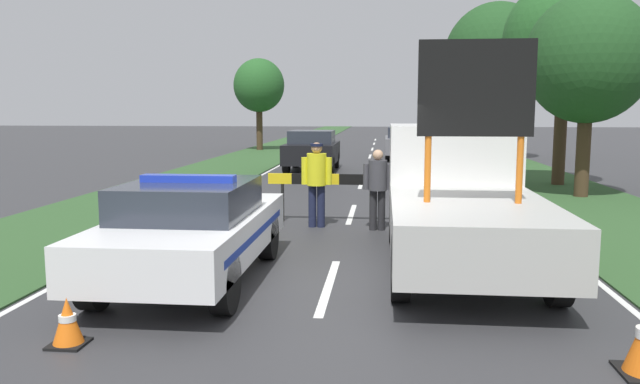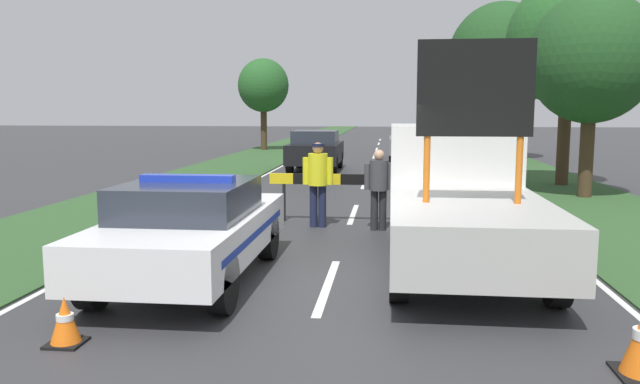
% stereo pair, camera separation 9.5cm
% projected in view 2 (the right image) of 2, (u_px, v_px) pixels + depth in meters
% --- Properties ---
extents(ground_plane, '(160.00, 160.00, 0.00)m').
position_uv_depth(ground_plane, '(327.00, 286.00, 8.68)').
color(ground_plane, '#333335').
extents(lane_markings, '(7.69, 59.91, 0.01)m').
position_uv_depth(lane_markings, '(369.00, 171.00, 24.67)').
color(lane_markings, silver).
rests_on(lane_markings, ground).
extents(grass_verge_left, '(3.84, 120.00, 0.03)m').
position_uv_depth(grass_verge_left, '(247.00, 162.00, 29.02)').
color(grass_verge_left, '#2D5128').
rests_on(grass_verge_left, ground).
extents(grass_verge_right, '(3.84, 120.00, 0.03)m').
position_uv_depth(grass_verge_right, '(503.00, 164.00, 27.73)').
color(grass_verge_right, '#2D5128').
rests_on(grass_verge_right, ground).
extents(police_car, '(1.88, 4.58, 1.54)m').
position_uv_depth(police_car, '(192.00, 228.00, 8.85)').
color(police_car, white).
rests_on(police_car, ground).
extents(work_truck, '(2.18, 5.67, 3.35)m').
position_uv_depth(work_truck, '(459.00, 195.00, 9.99)').
color(work_truck, white).
rests_on(work_truck, ground).
extents(road_barrier, '(3.10, 0.08, 1.05)m').
position_uv_depth(road_barrier, '(341.00, 182.00, 13.46)').
color(road_barrier, black).
rests_on(road_barrier, ground).
extents(police_officer, '(0.63, 0.40, 1.76)m').
position_uv_depth(police_officer, '(318.00, 177.00, 12.87)').
color(police_officer, '#191E38').
rests_on(police_officer, ground).
extents(pedestrian_civilian, '(0.59, 0.37, 1.64)m').
position_uv_depth(pedestrian_civilian, '(379.00, 183.00, 12.55)').
color(pedestrian_civilian, '#232326').
rests_on(pedestrian_civilian, ground).
extents(traffic_cone_centre_front, '(0.52, 0.52, 0.72)m').
position_uv_depth(traffic_cone_centre_front, '(255.00, 197.00, 14.88)').
color(traffic_cone_centre_front, black).
rests_on(traffic_cone_centre_front, ground).
extents(traffic_cone_near_truck, '(0.37, 0.37, 0.51)m').
position_uv_depth(traffic_cone_near_truck, '(65.00, 321.00, 6.48)').
color(traffic_cone_near_truck, black).
rests_on(traffic_cone_near_truck, ground).
extents(traffic_cone_behind_barrier, '(0.41, 0.41, 0.57)m').
position_uv_depth(traffic_cone_behind_barrier, '(218.00, 207.00, 13.81)').
color(traffic_cone_behind_barrier, black).
rests_on(traffic_cone_behind_barrier, ground).
extents(queued_car_van_white, '(1.83, 4.18, 1.34)m').
position_uv_depth(queued_car_van_white, '(434.00, 169.00, 18.11)').
color(queued_car_van_white, silver).
rests_on(queued_car_van_white, ground).
extents(queued_car_sedan_black, '(1.95, 4.02, 1.60)m').
position_uv_depth(queued_car_sedan_black, '(316.00, 150.00, 24.84)').
color(queued_car_sedan_black, black).
rests_on(queued_car_sedan_black, ground).
extents(queued_car_suv_grey, '(1.93, 4.51, 1.58)m').
position_uv_depth(queued_car_suv_grey, '(409.00, 143.00, 30.51)').
color(queued_car_suv_grey, slate).
rests_on(queued_car_suv_grey, ground).
extents(roadside_tree_near_left, '(3.35, 3.35, 5.57)m').
position_uv_depth(roadside_tree_near_left, '(592.00, 59.00, 16.79)').
color(roadside_tree_near_left, '#42301E').
rests_on(roadside_tree_near_left, ground).
extents(roadside_tree_near_right, '(2.99, 2.99, 5.41)m').
position_uv_depth(roadside_tree_near_right, '(263.00, 86.00, 36.78)').
color(roadside_tree_near_right, '#42301E').
rests_on(roadside_tree_near_right, ground).
extents(roadside_tree_mid_left, '(5.08, 5.08, 7.58)m').
position_uv_depth(roadside_tree_mid_left, '(501.00, 58.00, 30.23)').
color(roadside_tree_mid_left, '#42301E').
rests_on(roadside_tree_mid_left, ground).
extents(roadside_tree_mid_right, '(3.81, 3.81, 6.55)m').
position_uv_depth(roadside_tree_mid_right, '(569.00, 42.00, 19.46)').
color(roadside_tree_mid_right, '#42301E').
rests_on(roadside_tree_mid_right, ground).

